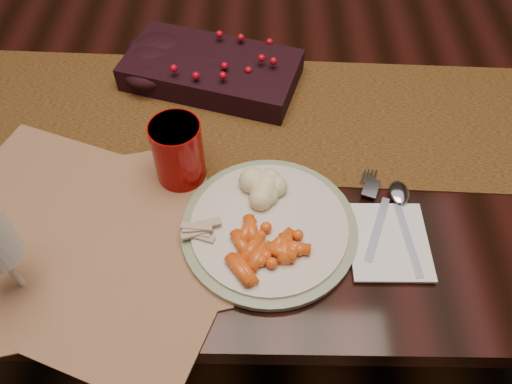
{
  "coord_description": "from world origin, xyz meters",
  "views": [
    {
      "loc": [
        -0.03,
        -0.72,
        1.39
      ],
      "look_at": [
        -0.03,
        -0.27,
        0.8
      ],
      "focal_mm": 35.0,
      "sensor_mm": 36.0,
      "label": 1
    }
  ],
  "objects_px": {
    "dinner_plate": "(269,227)",
    "baby_carrots": "(267,245)",
    "placemat_main": "(81,242)",
    "napkin": "(388,241)",
    "red_cup": "(178,152)",
    "dining_table": "(271,209)",
    "turkey_shreds": "(202,231)",
    "centerpiece": "(211,67)",
    "mashed_potatoes": "(264,187)"
  },
  "relations": [
    {
      "from": "centerpiece",
      "to": "dinner_plate",
      "type": "bearing_deg",
      "value": -72.53
    },
    {
      "from": "mashed_potatoes",
      "to": "dinner_plate",
      "type": "bearing_deg",
      "value": -80.7
    },
    {
      "from": "dinner_plate",
      "to": "baby_carrots",
      "type": "bearing_deg",
      "value": -94.48
    },
    {
      "from": "dinner_plate",
      "to": "placemat_main",
      "type": "bearing_deg",
      "value": -175.17
    },
    {
      "from": "dinner_plate",
      "to": "red_cup",
      "type": "relative_size",
      "value": 2.43
    },
    {
      "from": "placemat_main",
      "to": "napkin",
      "type": "relative_size",
      "value": 3.48
    },
    {
      "from": "mashed_potatoes",
      "to": "napkin",
      "type": "distance_m",
      "value": 0.2
    },
    {
      "from": "centerpiece",
      "to": "napkin",
      "type": "height_order",
      "value": "centerpiece"
    },
    {
      "from": "mashed_potatoes",
      "to": "napkin",
      "type": "xyz_separation_m",
      "value": [
        0.19,
        -0.07,
        -0.04
      ]
    },
    {
      "from": "placemat_main",
      "to": "baby_carrots",
      "type": "relative_size",
      "value": 4.18
    },
    {
      "from": "turkey_shreds",
      "to": "napkin",
      "type": "distance_m",
      "value": 0.28
    },
    {
      "from": "mashed_potatoes",
      "to": "baby_carrots",
      "type": "bearing_deg",
      "value": -86.84
    },
    {
      "from": "dinner_plate",
      "to": "mashed_potatoes",
      "type": "relative_size",
      "value": 3.13
    },
    {
      "from": "dinner_plate",
      "to": "napkin",
      "type": "bearing_deg",
      "value": -6.03
    },
    {
      "from": "centerpiece",
      "to": "red_cup",
      "type": "xyz_separation_m",
      "value": [
        -0.03,
        -0.24,
        0.02
      ]
    },
    {
      "from": "mashed_potatoes",
      "to": "turkey_shreds",
      "type": "xyz_separation_m",
      "value": [
        -0.09,
        -0.07,
        -0.02
      ]
    },
    {
      "from": "turkey_shreds",
      "to": "napkin",
      "type": "relative_size",
      "value": 0.45
    },
    {
      "from": "placemat_main",
      "to": "dinner_plate",
      "type": "relative_size",
      "value": 1.78
    },
    {
      "from": "centerpiece",
      "to": "mashed_potatoes",
      "type": "bearing_deg",
      "value": -71.14
    },
    {
      "from": "centerpiece",
      "to": "turkey_shreds",
      "type": "bearing_deg",
      "value": -88.23
    },
    {
      "from": "dining_table",
      "to": "dinner_plate",
      "type": "xyz_separation_m",
      "value": [
        -0.01,
        -0.31,
        0.39
      ]
    },
    {
      "from": "mashed_potatoes",
      "to": "dining_table",
      "type": "bearing_deg",
      "value": 84.93
    },
    {
      "from": "baby_carrots",
      "to": "dining_table",
      "type": "bearing_deg",
      "value": 87.14
    },
    {
      "from": "turkey_shreds",
      "to": "napkin",
      "type": "height_order",
      "value": "turkey_shreds"
    },
    {
      "from": "dinner_plate",
      "to": "mashed_potatoes",
      "type": "xyz_separation_m",
      "value": [
        -0.01,
        0.05,
        0.03
      ]
    },
    {
      "from": "dinner_plate",
      "to": "turkey_shreds",
      "type": "bearing_deg",
      "value": -169.54
    },
    {
      "from": "baby_carrots",
      "to": "napkin",
      "type": "bearing_deg",
      "value": 7.54
    },
    {
      "from": "placemat_main",
      "to": "red_cup",
      "type": "relative_size",
      "value": 4.31
    },
    {
      "from": "dining_table",
      "to": "turkey_shreds",
      "type": "bearing_deg",
      "value": -108.79
    },
    {
      "from": "baby_carrots",
      "to": "red_cup",
      "type": "relative_size",
      "value": 1.03
    },
    {
      "from": "placemat_main",
      "to": "dinner_plate",
      "type": "height_order",
      "value": "dinner_plate"
    },
    {
      "from": "dinner_plate",
      "to": "mashed_potatoes",
      "type": "bearing_deg",
      "value": 99.3
    },
    {
      "from": "turkey_shreds",
      "to": "red_cup",
      "type": "distance_m",
      "value": 0.14
    },
    {
      "from": "baby_carrots",
      "to": "mashed_potatoes",
      "type": "relative_size",
      "value": 1.33
    },
    {
      "from": "dining_table",
      "to": "baby_carrots",
      "type": "bearing_deg",
      "value": -92.86
    },
    {
      "from": "dining_table",
      "to": "placemat_main",
      "type": "distance_m",
      "value": 0.58
    },
    {
      "from": "dinner_plate",
      "to": "turkey_shreds",
      "type": "distance_m",
      "value": 0.1
    },
    {
      "from": "dining_table",
      "to": "mashed_potatoes",
      "type": "relative_size",
      "value": 21.22
    },
    {
      "from": "placemat_main",
      "to": "mashed_potatoes",
      "type": "bearing_deg",
      "value": 35.78
    },
    {
      "from": "baby_carrots",
      "to": "placemat_main",
      "type": "bearing_deg",
      "value": 176.12
    },
    {
      "from": "red_cup",
      "to": "baby_carrots",
      "type": "bearing_deg",
      "value": -47.21
    },
    {
      "from": "red_cup",
      "to": "placemat_main",
      "type": "bearing_deg",
      "value": -136.42
    },
    {
      "from": "dinner_plate",
      "to": "red_cup",
      "type": "height_order",
      "value": "red_cup"
    },
    {
      "from": "placemat_main",
      "to": "centerpiece",
      "type": "bearing_deg",
      "value": 85.14
    },
    {
      "from": "mashed_potatoes",
      "to": "napkin",
      "type": "height_order",
      "value": "mashed_potatoes"
    },
    {
      "from": "centerpiece",
      "to": "placemat_main",
      "type": "height_order",
      "value": "centerpiece"
    },
    {
      "from": "turkey_shreds",
      "to": "red_cup",
      "type": "bearing_deg",
      "value": 109.72
    },
    {
      "from": "dinner_plate",
      "to": "baby_carrots",
      "type": "distance_m",
      "value": 0.05
    },
    {
      "from": "mashed_potatoes",
      "to": "turkey_shreds",
      "type": "distance_m",
      "value": 0.11
    },
    {
      "from": "dinner_plate",
      "to": "napkin",
      "type": "relative_size",
      "value": 1.96
    }
  ]
}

